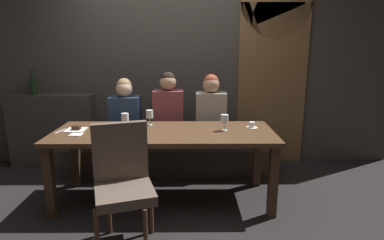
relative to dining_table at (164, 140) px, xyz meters
name	(u,v)px	position (x,y,z in m)	size (l,w,h in m)	color
ground	(165,199)	(0.00, 0.00, -0.65)	(9.00, 9.00, 0.00)	black
back_wall_tiled	(170,51)	(0.00, 1.22, 0.85)	(6.00, 0.12, 3.00)	#423D38
arched_door	(273,62)	(1.35, 1.15, 0.71)	(0.90, 0.05, 2.55)	brown
back_counter	(54,130)	(-1.55, 1.04, -0.18)	(1.10, 0.28, 0.95)	#38342F
dining_table	(164,140)	(0.00, 0.00, 0.00)	(2.20, 0.84, 0.74)	#412B1C
banquette_bench	(169,156)	(0.00, 0.70, -0.42)	(2.50, 0.44, 0.45)	#312A23
chair_near_side	(123,177)	(-0.27, -0.72, -0.09)	(0.55, 0.55, 0.98)	#4C3321
diner_redhead	(125,111)	(-0.51, 0.68, 0.15)	(0.36, 0.24, 0.75)	navy
diner_bearded	(168,108)	(0.01, 0.69, 0.19)	(0.36, 0.24, 0.82)	brown
diner_far_end	(211,109)	(0.52, 0.69, 0.17)	(0.36, 0.24, 0.80)	#9E9384
wine_bottle_dark_red	(33,85)	(-1.75, 1.04, 0.42)	(0.08, 0.08, 0.33)	black
wine_glass_far_right	(150,114)	(-0.17, 0.25, 0.20)	(0.08, 0.08, 0.16)	silver
wine_glass_near_right	(225,120)	(0.61, 0.02, 0.20)	(0.08, 0.08, 0.16)	silver
wine_glass_center_back	(125,118)	(-0.40, 0.09, 0.20)	(0.08, 0.08, 0.16)	silver
espresso_cup	(252,126)	(0.90, 0.12, 0.11)	(0.12, 0.12, 0.06)	white
dessert_plate	(76,129)	(-0.89, 0.04, 0.10)	(0.19, 0.19, 0.05)	white
fork_on_table	(60,131)	(-1.03, 0.00, 0.09)	(0.02, 0.17, 0.01)	silver
folded_napkin	(76,135)	(-0.83, -0.13, 0.09)	(0.11, 0.10, 0.01)	silver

